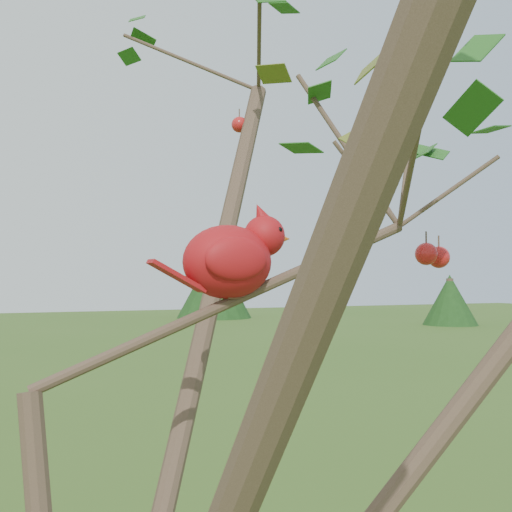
{
  "coord_description": "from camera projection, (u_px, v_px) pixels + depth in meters",
  "views": [
    {
      "loc": [
        -0.12,
        -0.86,
        2.11
      ],
      "look_at": [
        0.29,
        0.08,
        2.15
      ],
      "focal_mm": 45.0,
      "sensor_mm": 36.0,
      "label": 1
    }
  ],
  "objects": [
    {
      "name": "cardinal",
      "position": [
        232.0,
        258.0,
        1.01
      ],
      "size": [
        0.24,
        0.13,
        0.17
      ],
      "rotation": [
        0.0,
        0.0,
        0.05
      ],
      "color": "#A6150E",
      "rests_on": "ground"
    },
    {
      "name": "distant_trees",
      "position": [
        7.0,
        292.0,
        23.74
      ],
      "size": [
        41.57,
        18.2,
        3.62
      ],
      "color": "#413123",
      "rests_on": "ground"
    },
    {
      "name": "crabapple_tree",
      "position": [
        100.0,
        270.0,
        0.83
      ],
      "size": [
        2.35,
        2.05,
        2.95
      ],
      "color": "#413123",
      "rests_on": "ground"
    }
  ]
}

